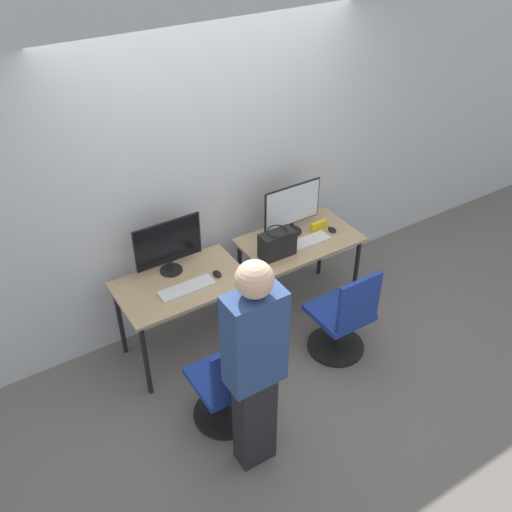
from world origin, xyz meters
TOP-DOWN VIEW (x-y plane):
  - ground_plane at (0.00, 0.00)m, footprint 20.00×20.00m
  - wall_back at (0.00, 0.74)m, footprint 12.00×0.05m
  - desk_left at (-0.57, 0.31)m, footprint 1.01×0.62m
  - monitor_left at (-0.57, 0.49)m, footprint 0.55×0.18m
  - keyboard_left at (-0.57, 0.22)m, footprint 0.44×0.14m
  - mouse_left at (-0.29, 0.24)m, footprint 0.06×0.09m
  - office_chair_left at (-0.63, -0.50)m, footprint 0.48×0.48m
  - person_left at (-0.64, -0.87)m, footprint 0.36×0.22m
  - desk_right at (0.57, 0.31)m, footprint 1.01×0.62m
  - monitor_right at (0.57, 0.44)m, footprint 0.55×0.18m
  - keyboard_right at (0.57, 0.23)m, footprint 0.44×0.14m
  - mouse_right at (0.87, 0.26)m, footprint 0.06×0.09m
  - office_chair_right at (0.51, -0.39)m, footprint 0.48×0.48m
  - handbag at (0.26, 0.22)m, footprint 0.30×0.18m
  - placard_right at (0.79, 0.34)m, footprint 0.16×0.03m

SIDE VIEW (x-z plane):
  - ground_plane at x=0.00m, z-range 0.00..0.00m
  - office_chair_left at x=-0.63m, z-range -0.09..0.78m
  - office_chair_right at x=0.51m, z-range -0.09..0.78m
  - desk_left at x=-0.57m, z-range 0.27..0.99m
  - desk_right at x=0.57m, z-range 0.27..0.99m
  - keyboard_left at x=-0.57m, z-range 0.72..0.74m
  - keyboard_right at x=0.57m, z-range 0.72..0.74m
  - mouse_left at x=-0.29m, z-range 0.72..0.75m
  - mouse_right at x=0.87m, z-range 0.72..0.75m
  - placard_right at x=0.79m, z-range 0.72..0.80m
  - handbag at x=0.26m, z-range 0.71..0.96m
  - person_left at x=-0.64m, z-range 0.08..1.76m
  - monitor_left at x=-0.57m, z-range 0.74..1.20m
  - monitor_right at x=0.57m, z-range 0.74..1.20m
  - wall_back at x=0.00m, z-range 0.00..2.80m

